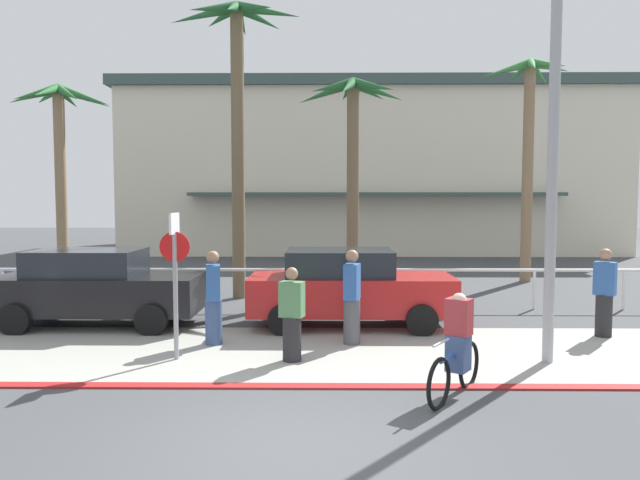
# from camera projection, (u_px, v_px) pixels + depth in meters

# --- Properties ---
(ground_plane) EXTENTS (80.00, 80.00, 0.00)m
(ground_plane) POSITION_uv_depth(u_px,v_px,m) (313.00, 299.00, 16.66)
(ground_plane) COLOR #424447
(sidewalk_strip) EXTENTS (44.00, 4.00, 0.02)m
(sidewalk_strip) POSITION_uv_depth(u_px,v_px,m) (305.00, 352.00, 10.88)
(sidewalk_strip) COLOR #9E9E93
(sidewalk_strip) RESTS_ON ground
(curb_paint) EXTENTS (44.00, 0.24, 0.03)m
(curb_paint) POSITION_uv_depth(u_px,v_px,m) (300.00, 386.00, 8.88)
(curb_paint) COLOR maroon
(curb_paint) RESTS_ON ground
(building_backdrop) EXTENTS (25.54, 12.77, 8.64)m
(building_backdrop) POSITION_uv_depth(u_px,v_px,m) (367.00, 171.00, 33.96)
(building_backdrop) COLOR beige
(building_backdrop) RESTS_ON ground
(rail_fence) EXTENTS (20.38, 0.08, 1.04)m
(rail_fence) POSITION_uv_depth(u_px,v_px,m) (311.00, 276.00, 15.11)
(rail_fence) COLOR white
(rail_fence) RESTS_ON ground
(stop_sign_bike_lane) EXTENTS (0.52, 0.56, 2.56)m
(stop_sign_bike_lane) POSITION_uv_depth(u_px,v_px,m) (175.00, 264.00, 10.25)
(stop_sign_bike_lane) COLOR gray
(stop_sign_bike_lane) RESTS_ON ground
(streetlight_curb) EXTENTS (0.24, 2.54, 7.50)m
(streetlight_curb) POSITION_uv_depth(u_px,v_px,m) (560.00, 108.00, 9.66)
(streetlight_curb) COLOR #9EA0A5
(streetlight_curb) RESTS_ON ground
(palm_tree_1) EXTENTS (3.39, 3.20, 6.52)m
(palm_tree_1) POSITION_uv_depth(u_px,v_px,m) (60.00, 130.00, 19.45)
(palm_tree_1) COLOR #846B4C
(palm_tree_1) RESTS_ON ground
(palm_tree_2) EXTENTS (3.63, 3.39, 8.18)m
(palm_tree_2) POSITION_uv_depth(u_px,v_px,m) (237.00, 76.00, 16.42)
(palm_tree_2) COLOR brown
(palm_tree_2) RESTS_ON ground
(palm_tree_3) EXTENTS (3.21, 3.00, 6.32)m
(palm_tree_3) POSITION_uv_depth(u_px,v_px,m) (353.00, 131.00, 17.42)
(palm_tree_3) COLOR brown
(palm_tree_3) RESTS_ON ground
(palm_tree_4) EXTENTS (2.94, 3.04, 7.41)m
(palm_tree_4) POSITION_uv_depth(u_px,v_px,m) (528.00, 118.00, 19.76)
(palm_tree_4) COLOR #846B4C
(palm_tree_4) RESTS_ON ground
(car_black_1) EXTENTS (4.40, 2.02, 1.69)m
(car_black_1) POSITION_uv_depth(u_px,v_px,m) (97.00, 287.00, 13.07)
(car_black_1) COLOR black
(car_black_1) RESTS_ON ground
(car_red_2) EXTENTS (4.40, 2.02, 1.69)m
(car_red_2) POSITION_uv_depth(u_px,v_px,m) (348.00, 287.00, 13.02)
(car_red_2) COLOR red
(car_red_2) RESTS_ON ground
(cyclist_blue_0) EXTENTS (1.07, 1.54, 1.50)m
(cyclist_blue_0) POSITION_uv_depth(u_px,v_px,m) (457.00, 348.00, 8.47)
(cyclist_blue_0) COLOR black
(cyclist_blue_0) RESTS_ON ground
(pedestrian_0) EXTENTS (0.45, 0.39, 1.64)m
(pedestrian_0) POSITION_uv_depth(u_px,v_px,m) (292.00, 319.00, 10.21)
(pedestrian_0) COLOR #232326
(pedestrian_0) RESTS_ON ground
(pedestrian_1) EXTENTS (0.37, 0.44, 1.81)m
(pedestrian_1) POSITION_uv_depth(u_px,v_px,m) (213.00, 301.00, 11.38)
(pedestrian_1) COLOR #384C7A
(pedestrian_1) RESTS_ON ground
(pedestrian_2) EXTENTS (0.39, 0.45, 1.83)m
(pedestrian_2) POSITION_uv_depth(u_px,v_px,m) (352.00, 300.00, 11.40)
(pedestrian_2) COLOR #4C4C51
(pedestrian_2) RESTS_ON ground
(pedestrian_3) EXTENTS (0.48, 0.45, 1.80)m
(pedestrian_3) POSITION_uv_depth(u_px,v_px,m) (604.00, 296.00, 12.01)
(pedestrian_3) COLOR #232326
(pedestrian_3) RESTS_ON ground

